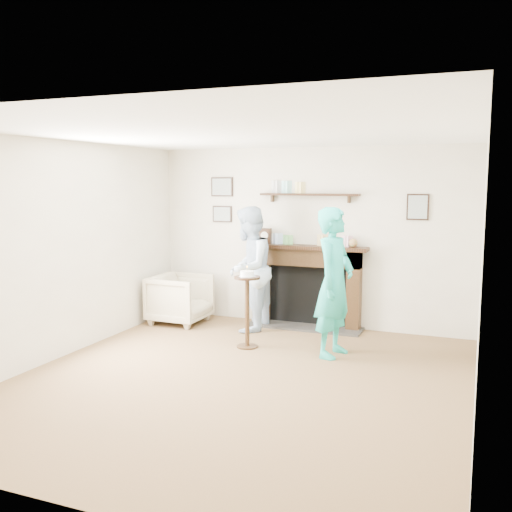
# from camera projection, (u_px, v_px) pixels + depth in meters

# --- Properties ---
(ground) EXTENTS (5.00, 5.00, 0.00)m
(ground) POSITION_uv_depth(u_px,v_px,m) (240.00, 381.00, 5.85)
(ground) COLOR brown
(ground) RESTS_ON ground
(room_shell) EXTENTS (4.54, 5.02, 2.52)m
(room_shell) POSITION_uv_depth(u_px,v_px,m) (264.00, 219.00, 6.28)
(room_shell) COLOR beige
(room_shell) RESTS_ON ground
(armchair) EXTENTS (0.78, 0.76, 0.70)m
(armchair) POSITION_uv_depth(u_px,v_px,m) (181.00, 323.00, 8.25)
(armchair) COLOR gray
(armchair) RESTS_ON ground
(man) EXTENTS (0.68, 0.86, 1.70)m
(man) POSITION_uv_depth(u_px,v_px,m) (249.00, 330.00, 7.85)
(man) COLOR silver
(man) RESTS_ON ground
(woman) EXTENTS (0.52, 0.70, 1.74)m
(woman) POSITION_uv_depth(u_px,v_px,m) (333.00, 355.00, 6.71)
(woman) COLOR #1FB195
(woman) RESTS_ON ground
(pedestal_table) EXTENTS (0.32, 0.32, 1.01)m
(pedestal_table) POSITION_uv_depth(u_px,v_px,m) (247.00, 298.00, 6.95)
(pedestal_table) COLOR black
(pedestal_table) RESTS_ON ground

